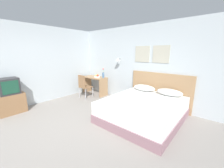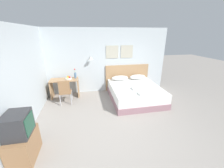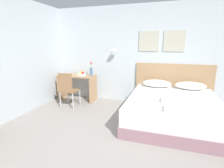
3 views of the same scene
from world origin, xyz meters
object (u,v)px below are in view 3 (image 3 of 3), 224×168
object	(u,v)px
bed	(172,110)
pillow_left	(157,83)
desk	(77,83)
folded_towel_near_foot	(171,100)
flower_vase	(91,71)
folded_towel_mid_bed	(174,109)
headboard	(173,85)
pillow_right	(190,86)
fruit_bowl	(82,74)
desk_chair	(68,88)

from	to	relation	value
bed	pillow_left	distance (m)	0.97
pillow_left	desk	xyz separation A→B (m)	(-2.26, -0.07, -0.13)
bed	folded_towel_near_foot	xyz separation A→B (m)	(-0.05, -0.31, 0.31)
bed	flower_vase	distance (m)	2.45
folded_towel_mid_bed	desk	size ratio (longest dim) A/B	0.29
headboard	flower_vase	distance (m)	2.27
folded_towel_near_foot	desk	bearing A→B (deg)	158.10
folded_towel_near_foot	folded_towel_mid_bed	size ratio (longest dim) A/B	1.12
pillow_right	fruit_bowl	world-z (taller)	fruit_bowl
headboard	fruit_bowl	xyz separation A→B (m)	(-2.49, -0.35, 0.23)
fruit_bowl	pillow_right	bearing A→B (deg)	1.80
folded_towel_mid_bed	desk_chair	xyz separation A→B (m)	(-2.57, 0.84, -0.05)
bed	desk_chair	bearing A→B (deg)	178.24
pillow_left	bed	bearing A→B (deg)	-63.79
desk_chair	fruit_bowl	bearing A→B (deg)	82.61
fruit_bowl	pillow_left	bearing A→B (deg)	2.48
pillow_left	pillow_right	distance (m)	0.79
pillow_right	desk_chair	size ratio (longest dim) A/B	0.78
desk	fruit_bowl	world-z (taller)	fruit_bowl
pillow_left	desk	size ratio (longest dim) A/B	0.67
pillow_right	headboard	bearing A→B (deg)	146.69
bed	pillow_left	size ratio (longest dim) A/B	2.91
bed	folded_towel_near_foot	world-z (taller)	folded_towel_near_foot
headboard	fruit_bowl	size ratio (longest dim) A/B	7.85
bed	desk_chair	xyz separation A→B (m)	(-2.57, 0.08, 0.26)
pillow_right	folded_towel_near_foot	world-z (taller)	pillow_right
pillow_left	folded_towel_near_foot	distance (m)	1.17
pillow_right	desk_chair	xyz separation A→B (m)	(-2.97, -0.73, -0.11)
bed	desk	world-z (taller)	desk
bed	pillow_right	world-z (taller)	pillow_right
bed	pillow_right	bearing A→B (deg)	63.79
folded_towel_mid_bed	flower_vase	xyz separation A→B (m)	(-2.23, 1.57, 0.31)
pillow_left	desk	world-z (taller)	desk
pillow_left	flower_vase	size ratio (longest dim) A/B	1.84
bed	folded_towel_mid_bed	bearing A→B (deg)	-90.31
folded_towel_mid_bed	pillow_left	bearing A→B (deg)	104.07
pillow_left	folded_towel_mid_bed	bearing A→B (deg)	-75.93
folded_towel_near_foot	headboard	bearing A→B (deg)	87.74
headboard	folded_towel_mid_bed	size ratio (longest dim) A/B	6.20
bed	desk_chair	world-z (taller)	desk_chair
flower_vase	bed	bearing A→B (deg)	-19.98
bed	desk	distance (m)	2.77
pillow_right	flower_vase	bearing A→B (deg)	179.93
bed	folded_towel_near_foot	distance (m)	0.44
headboard	pillow_right	world-z (taller)	headboard
desk	desk_chair	world-z (taller)	desk_chair
pillow_left	pillow_right	bearing A→B (deg)	0.00
pillow_right	desk_chair	bearing A→B (deg)	-166.22
folded_towel_near_foot	bed	bearing A→B (deg)	80.07
headboard	folded_towel_near_foot	size ratio (longest dim) A/B	5.56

